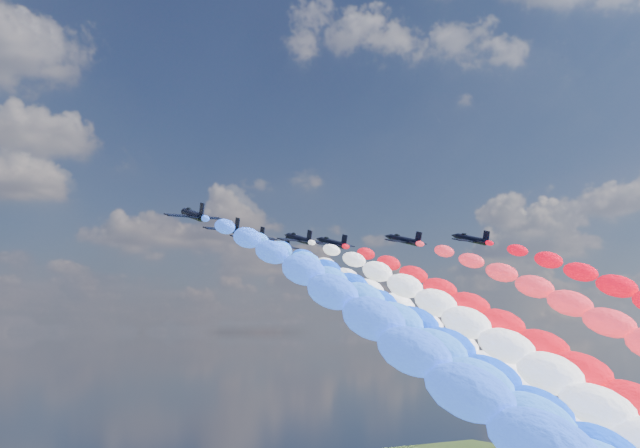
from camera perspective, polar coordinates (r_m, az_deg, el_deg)
jet_0 at (r=122.94m, az=-9.32°, el=0.69°), size 9.66×12.74×5.41m
trail_0 at (r=76.71m, az=5.38°, el=-10.22°), size 6.69×99.49×46.94m
jet_1 at (r=137.40m, az=-6.77°, el=-0.27°), size 9.45×12.59×5.41m
trail_1 at (r=92.28m, az=6.81°, el=-9.82°), size 6.69×99.49×46.94m
jet_2 at (r=148.45m, az=-4.96°, el=-0.87°), size 9.29×12.47×5.41m
trail_2 at (r=104.16m, az=7.92°, el=-9.58°), size 6.69×99.49×46.94m
jet_3 at (r=152.66m, az=-1.57°, el=-1.09°), size 9.10×12.34×5.41m
trail_3 at (r=110.31m, az=12.10°, el=-9.39°), size 6.69×99.49×46.94m
jet_4 at (r=163.65m, az=-3.18°, el=-1.55°), size 9.36×12.52×5.41m
trail_4 at (r=120.14m, az=8.68°, el=-9.34°), size 6.69×99.49×46.94m
jet_5 at (r=159.39m, az=0.91°, el=-1.38°), size 9.36×12.52×5.41m
trail_5 at (r=118.48m, az=14.62°, el=-9.20°), size 6.69×99.49×46.94m
jet_6 at (r=155.62m, az=6.19°, el=-1.18°), size 9.63×12.71×5.41m
trail_6 at (r=118.44m, az=21.96°, el=-8.88°), size 6.69×99.49×46.94m
jet_7 at (r=156.25m, az=11.04°, el=-1.10°), size 8.97×12.24×5.41m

